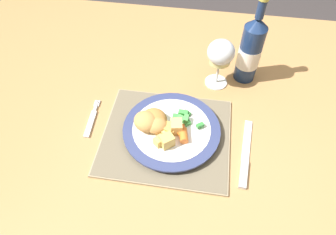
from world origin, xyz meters
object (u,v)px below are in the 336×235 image
dinner_plate (172,130)px  bottle (250,50)px  fork (91,121)px  table_knife (245,158)px  wine_glass (221,54)px  dining_table (187,123)px

dinner_plate → bottle: bottle is taller
fork → table_knife: bearing=-7.8°
wine_glass → dinner_plate: bearing=-116.4°
fork → table_knife: 0.40m
bottle → dinner_plate: bearing=-126.8°
fork → wine_glass: wine_glass is taller
table_knife → dining_table: bearing=135.5°
table_knife → bottle: (-0.00, 0.29, 0.09)m
dinner_plate → table_knife: 0.19m
dining_table → fork: fork is taller
wine_glass → bottle: size_ratio=0.57×
dinner_plate → table_knife: bearing=-13.8°
table_knife → wine_glass: 0.28m
dining_table → fork: bearing=-159.0°
wine_glass → table_knife: bearing=-71.8°
fork → wine_glass: size_ratio=0.86×
wine_glass → fork: bearing=-148.2°
table_knife → dinner_plate: bearing=166.2°
dinner_plate → fork: (-0.21, 0.01, -0.01)m
dinner_plate → bottle: (0.18, 0.24, 0.08)m
bottle → wine_glass: bearing=-154.4°
wine_glass → dining_table: bearing=-124.3°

